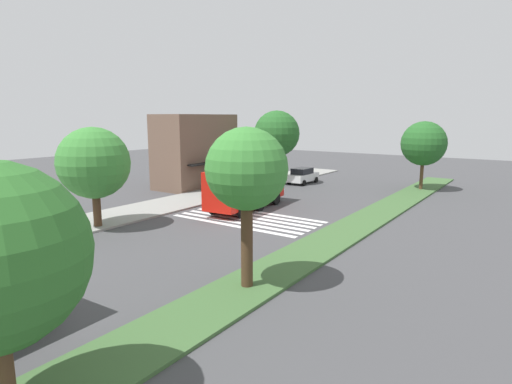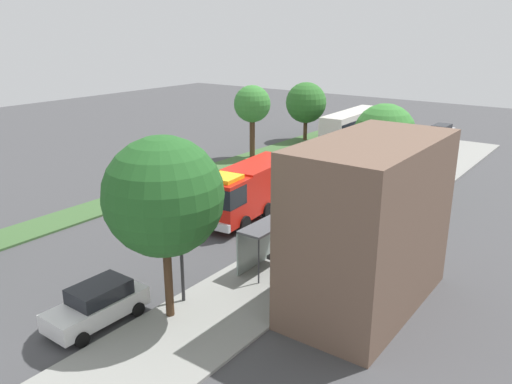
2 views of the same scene
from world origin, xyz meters
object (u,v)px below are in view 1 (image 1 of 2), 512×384
object	(u,v)px
parked_car_mid	(303,176)
fire_truck	(248,185)
median_tree_center	(424,144)
bench_near_shelter	(213,192)
sidewalk_tree_far_west	(94,163)
sidewalk_tree_center	(277,134)
street_lamp	(274,152)
bus_stop_shelter	(239,173)
fire_hydrant	(60,232)
median_tree_west	(247,171)

from	to	relation	value
parked_car_mid	fire_truck	bearing A→B (deg)	-168.82
parked_car_mid	median_tree_center	world-z (taller)	median_tree_center
fire_truck	parked_car_mid	size ratio (longest dim) A/B	2.08
bench_near_shelter	sidewalk_tree_far_west	xyz separation A→B (m)	(-12.53, -0.45, 3.83)
parked_car_mid	bench_near_shelter	world-z (taller)	parked_car_mid
fire_truck	median_tree_center	distance (m)	19.83
sidewalk_tree_far_west	sidewalk_tree_center	distance (m)	22.94
median_tree_center	sidewalk_tree_far_west	bearing A→B (deg)	152.80
bench_near_shelter	street_lamp	distance (m)	9.70
parked_car_mid	median_tree_center	xyz separation A→B (m)	(2.93, -12.18, 3.89)
bus_stop_shelter	bench_near_shelter	xyz separation A→B (m)	(-4.00, 0.00, -1.30)
parked_car_mid	fire_hydrant	world-z (taller)	parked_car_mid
sidewalk_tree_far_west	median_tree_center	xyz separation A→B (m)	(27.96, -14.37, 0.38)
fire_truck	sidewalk_tree_far_west	world-z (taller)	sidewalk_tree_far_west
fire_truck	sidewalk_tree_center	size ratio (longest dim) A/B	1.14
bus_stop_shelter	bench_near_shelter	size ratio (longest dim) A/B	2.19
fire_truck	bench_near_shelter	world-z (taller)	fire_truck
bus_stop_shelter	sidewalk_tree_far_west	xyz separation A→B (m)	(-16.53, -0.45, 2.54)
sidewalk_tree_far_west	median_tree_west	size ratio (longest dim) A/B	0.97
bus_stop_shelter	fire_hydrant	xyz separation A→B (m)	(-19.50, -0.95, -1.40)
street_lamp	median_tree_west	size ratio (longest dim) A/B	0.89
bus_stop_shelter	median_tree_west	size ratio (longest dim) A/B	0.51
fire_truck	sidewalk_tree_far_west	xyz separation A→B (m)	(-10.80, 4.86, 2.43)
fire_hydrant	median_tree_west	bearing A→B (deg)	-87.99
median_tree_west	median_tree_center	xyz separation A→B (m)	(30.45, 0.00, -0.43)
street_lamp	fire_hydrant	bearing A→B (deg)	-179.77
sidewalk_tree_center	median_tree_center	world-z (taller)	sidewalk_tree_center
street_lamp	sidewalk_tree_center	world-z (taller)	sidewalk_tree_center
sidewalk_tree_center	median_tree_center	xyz separation A→B (m)	(5.06, -14.37, -0.84)
bus_stop_shelter	sidewalk_tree_far_west	world-z (taller)	sidewalk_tree_far_west
bench_near_shelter	fire_hydrant	size ratio (longest dim) A/B	2.29
sidewalk_tree_far_west	median_tree_west	bearing A→B (deg)	-99.82
sidewalk_tree_far_west	sidewalk_tree_center	bearing A→B (deg)	0.00
sidewalk_tree_far_west	street_lamp	bearing A→B (deg)	-1.06
sidewalk_tree_far_west	median_tree_center	distance (m)	31.45
fire_truck	fire_hydrant	distance (m)	14.52
median_tree_west	sidewalk_tree_far_west	bearing A→B (deg)	80.18
median_tree_center	bench_near_shelter	bearing A→B (deg)	136.16
bus_stop_shelter	bench_near_shelter	distance (m)	4.20
sidewalk_tree_far_west	fire_hydrant	distance (m)	4.96
median_tree_west	median_tree_center	bearing A→B (deg)	0.00
bus_stop_shelter	sidewalk_tree_far_west	distance (m)	16.73
parked_car_mid	median_tree_west	size ratio (longest dim) A/B	0.64
bus_stop_shelter	median_tree_west	world-z (taller)	median_tree_west
median_tree_center	fire_truck	bearing A→B (deg)	151.01
bus_stop_shelter	sidewalk_tree_center	world-z (taller)	sidewalk_tree_center
median_tree_west	fire_hydrant	size ratio (longest dim) A/B	9.89
sidewalk_tree_center	fire_hydrant	size ratio (longest dim) A/B	11.48
street_lamp	sidewalk_tree_far_west	distance (m)	21.66
fire_truck	median_tree_west	xyz separation A→B (m)	(-13.28, -9.51, 3.24)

